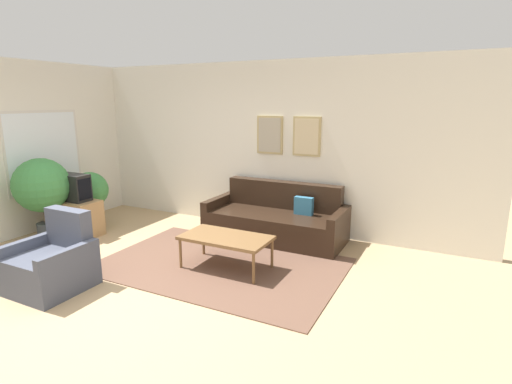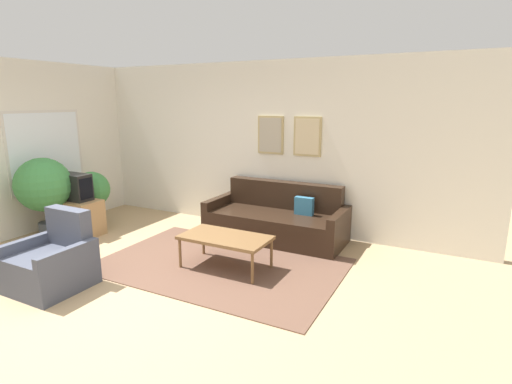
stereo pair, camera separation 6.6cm
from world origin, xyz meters
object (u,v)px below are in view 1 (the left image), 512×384
object	(u,v)px
potted_plant_tall	(42,187)
tv	(72,187)
coffee_table	(226,239)
couch	(276,220)
armchair	(52,264)

from	to	relation	value
potted_plant_tall	tv	bearing A→B (deg)	56.54
tv	coffee_table	bearing A→B (deg)	-1.54
coffee_table	tv	world-z (taller)	tv
couch	coffee_table	world-z (taller)	couch
coffee_table	tv	bearing A→B (deg)	178.46
couch	potted_plant_tall	xyz separation A→B (m)	(-3.15, -1.61, 0.53)
coffee_table	potted_plant_tall	world-z (taller)	potted_plant_tall
coffee_table	tv	distance (m)	2.85
couch	potted_plant_tall	bearing A→B (deg)	-152.90
potted_plant_tall	coffee_table	bearing A→B (deg)	5.02
couch	tv	bearing A→B (deg)	-156.54
armchair	potted_plant_tall	size ratio (longest dim) A/B	0.69
armchair	couch	bearing A→B (deg)	61.51
armchair	potted_plant_tall	xyz separation A→B (m)	(-1.56, 1.07, 0.54)
couch	potted_plant_tall	world-z (taller)	potted_plant_tall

